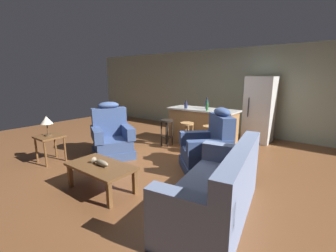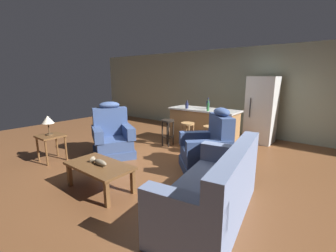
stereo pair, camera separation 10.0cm
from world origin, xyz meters
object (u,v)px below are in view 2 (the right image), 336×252
Objects in this scene: couch at (215,191)px; table_lamp at (48,121)px; bar_stool_left at (168,128)px; bar_stool_right at (210,135)px; bar_stool_middle at (188,131)px; end_table at (51,140)px; recliner_near_lamp at (112,137)px; bottle_short_amber at (208,105)px; fish_figurine at (99,162)px; coffee_table at (99,168)px; bottle_wine_dark at (187,105)px; bottle_tall_green at (208,107)px; recliner_near_island at (209,149)px; refrigerator at (261,110)px; kitchen_island at (203,127)px.

table_lamp reaches higher than couch.
bar_stool_left and bar_stool_right have the same top height.
end_table is at bearing -128.01° from bar_stool_middle.
recliner_near_lamp is at bearing 54.35° from table_lamp.
fish_figurine is at bearing -92.25° from bottle_short_amber.
coffee_table is 1.62× the size of bar_stool_left.
recliner_near_lamp is 5.76× the size of bottle_wine_dark.
bar_stool_right is at bearing 43.67° from table_lamp.
end_table is at bearing -3.44° from couch.
bottle_tall_green is 0.37m from bottle_short_amber.
recliner_near_island is at bearing -63.78° from bar_stool_right.
bar_stool_right is (2.46, 2.37, 0.01)m from end_table.
bottle_tall_green reaches higher than bar_stool_middle.
table_lamp reaches higher than bar_stool_middle.
bar_stool_left is 0.75m from bottle_wine_dark.
bottle_tall_green reaches higher than bar_stool_right.
refrigerator is at bearing 73.63° from bar_stool_right.
recliner_near_lamp is 2.31m from kitchen_island.
bottle_tall_green reaches higher than bottle_wine_dark.
recliner_near_lamp reaches higher than bar_stool_right.
fish_figurine is 0.50× the size of bar_stool_left.
couch reaches higher than bar_stool_middle.
table_lamp is (-1.90, 0.12, 0.41)m from fish_figurine.
bottle_wine_dark is at bearing 60.43° from table_lamp.
bottle_wine_dark is (-1.45, -1.42, 0.15)m from refrigerator.
table_lamp reaches higher than bar_stool_right.
bottle_short_amber is (0.14, 0.71, 0.59)m from bar_stool_middle.
recliner_near_island is 4.42× the size of bottle_tall_green.
bar_stool_left is (-0.62, 2.49, 0.01)m from fish_figurine.
couch is at bearing 15.91° from coffee_table.
bar_stool_right is at bearing -24.18° from bottle_wine_dark.
bottle_wine_dark is (-0.37, -0.22, 0.55)m from kitchen_island.
end_table is at bearing -136.04° from bar_stool_right.
fish_figurine is 4.49m from refrigerator.
coffee_table is 2.49m from bar_stool_middle.
bottle_short_amber is at bearing 57.05° from end_table.
refrigerator is at bearing 57.99° from bar_stool_middle.
end_table is 0.32× the size of refrigerator.
table_lamp is at bearing -128.61° from bottle_tall_green.
couch is at bearing -60.43° from bar_stool_right.
bottle_short_amber is (-0.18, 0.32, 0.01)m from bottle_tall_green.
refrigerator is at bearing 54.26° from table_lamp.
coffee_table is 3.12m from kitchen_island.
bottle_short_amber reaches higher than coffee_table.
bar_stool_left is at bearing -126.64° from bottle_wine_dark.
recliner_near_island is at bearing 61.12° from coffee_table.
bar_stool_left is at bearing 61.76° from table_lamp.
bar_stool_middle and bar_stool_right have the same top height.
bar_stool_middle is (-0.01, 2.49, 0.11)m from coffee_table.
refrigerator reaches higher than bottle_short_amber.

